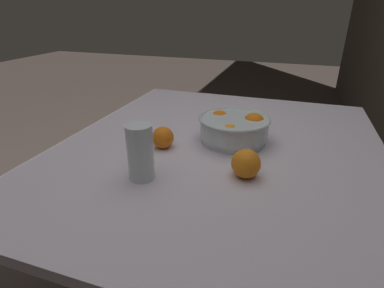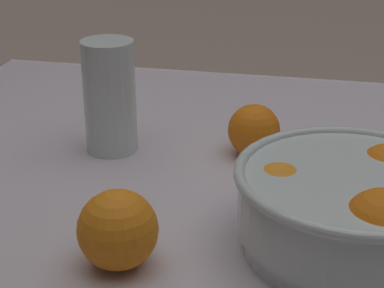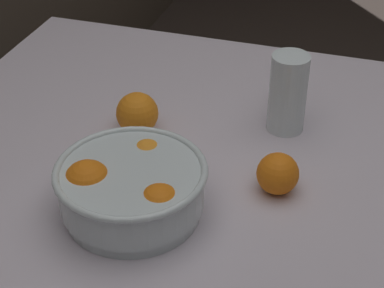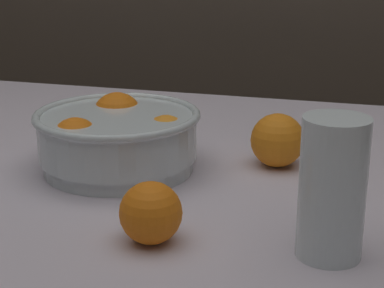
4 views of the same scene
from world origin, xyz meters
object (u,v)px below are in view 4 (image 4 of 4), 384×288
object	(u,v)px
juice_glass	(332,197)
orange_loose_front	(277,140)
fruit_bowl	(118,137)
orange_loose_near_bowl	(151,213)

from	to	relation	value
juice_glass	orange_loose_front	xyz separation A→B (m)	(-0.10, 0.27, -0.03)
fruit_bowl	orange_loose_front	world-z (taller)	fruit_bowl
orange_loose_near_bowl	orange_loose_front	distance (m)	0.31
fruit_bowl	orange_loose_near_bowl	world-z (taller)	fruit_bowl
fruit_bowl	juice_glass	xyz separation A→B (m)	(0.33, -0.19, 0.02)
fruit_bowl	orange_loose_near_bowl	bearing A→B (deg)	-59.58
juice_glass	orange_loose_near_bowl	world-z (taller)	juice_glass
fruit_bowl	orange_loose_near_bowl	size ratio (longest dim) A/B	3.39
fruit_bowl	orange_loose_front	size ratio (longest dim) A/B	3.01
juice_glass	orange_loose_near_bowl	distance (m)	0.20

